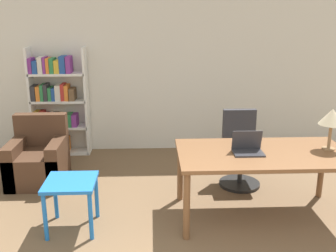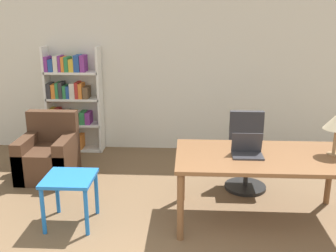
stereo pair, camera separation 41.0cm
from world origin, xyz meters
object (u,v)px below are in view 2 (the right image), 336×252
object	(u,v)px
laptop	(247,151)
side_table_blue	(70,185)
armchair	(49,156)
office_chair	(246,155)
desk	(263,162)
bookshelf	(71,103)

from	to	relation	value
laptop	side_table_blue	distance (m)	1.93
side_table_blue	laptop	bearing A→B (deg)	4.95
side_table_blue	armchair	world-z (taller)	armchair
office_chair	side_table_blue	xyz separation A→B (m)	(-2.02, -1.06, 0.01)
laptop	desk	bearing A→B (deg)	5.31
laptop	side_table_blue	xyz separation A→B (m)	(-1.89, -0.16, -0.37)
side_table_blue	desk	bearing A→B (deg)	4.98
desk	bookshelf	xyz separation A→B (m)	(-2.73, 2.17, 0.12)
desk	office_chair	world-z (taller)	office_chair
desk	office_chair	distance (m)	0.91
desk	armchair	world-z (taller)	armchair
desk	bookshelf	bearing A→B (deg)	141.48
laptop	armchair	world-z (taller)	laptop
armchair	desk	bearing A→B (deg)	-21.42
desk	side_table_blue	world-z (taller)	desk
laptop	armchair	distance (m)	2.85
laptop	armchair	xyz separation A→B (m)	(-2.57, 1.10, -0.53)
armchair	bookshelf	size ratio (longest dim) A/B	0.51
bookshelf	laptop	bearing A→B (deg)	-40.67
side_table_blue	bookshelf	size ratio (longest dim) A/B	0.32
office_chair	armchair	xyz separation A→B (m)	(-2.71, 0.20, -0.15)
desk	bookshelf	distance (m)	3.49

